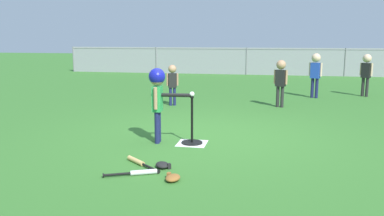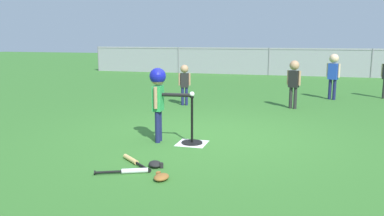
{
  "view_description": "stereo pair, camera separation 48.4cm",
  "coord_description": "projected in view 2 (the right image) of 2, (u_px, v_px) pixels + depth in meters",
  "views": [
    {
      "loc": [
        0.94,
        -6.18,
        1.6
      ],
      "look_at": [
        -0.17,
        -0.47,
        0.55
      ],
      "focal_mm": 36.85,
      "sensor_mm": 36.0,
      "label": 1
    },
    {
      "loc": [
        1.41,
        -6.06,
        1.6
      ],
      "look_at": [
        -0.17,
        -0.47,
        0.55
      ],
      "focal_mm": 36.85,
      "sensor_mm": 36.0,
      "label": 2
    }
  ],
  "objects": [
    {
      "name": "ground_plane",
      "position": [
        210.0,
        137.0,
        6.41
      ],
      "size": [
        60.0,
        60.0,
        0.0
      ],
      "primitive_type": "plane",
      "color": "#336B28"
    },
    {
      "name": "home_plate",
      "position": [
        192.0,
        143.0,
        6.01
      ],
      "size": [
        0.44,
        0.44,
        0.01
      ],
      "primitive_type": "cube",
      "color": "white",
      "rests_on": "ground_plane"
    },
    {
      "name": "batting_tee",
      "position": [
        192.0,
        136.0,
        5.98
      ],
      "size": [
        0.32,
        0.32,
        0.72
      ],
      "color": "black",
      "rests_on": "ground_plane"
    },
    {
      "name": "baseball_on_tee",
      "position": [
        192.0,
        94.0,
        5.87
      ],
      "size": [
        0.07,
        0.07,
        0.07
      ],
      "primitive_type": "sphere",
      "color": "white",
      "rests_on": "batting_tee"
    },
    {
      "name": "batter_child",
      "position": [
        158.0,
        90.0,
        5.96
      ],
      "size": [
        0.64,
        0.33,
        1.14
      ],
      "color": "#191E4C",
      "rests_on": "ground_plane"
    },
    {
      "name": "fielder_deep_center",
      "position": [
        333.0,
        70.0,
        10.07
      ],
      "size": [
        0.32,
        0.23,
        1.18
      ],
      "color": "#191E4C",
      "rests_on": "ground_plane"
    },
    {
      "name": "fielder_near_left",
      "position": [
        294.0,
        78.0,
        8.81
      ],
      "size": [
        0.3,
        0.21,
        1.09
      ],
      "color": "#262626",
      "rests_on": "ground_plane"
    },
    {
      "name": "fielder_deep_right",
      "position": [
        184.0,
        79.0,
        9.25
      ],
      "size": [
        0.27,
        0.19,
        0.96
      ],
      "color": "#191E4C",
      "rests_on": "ground_plane"
    },
    {
      "name": "spare_bat_silver",
      "position": [
        129.0,
        171.0,
        4.68
      ],
      "size": [
        0.6,
        0.31,
        0.06
      ],
      "color": "silver",
      "rests_on": "ground_plane"
    },
    {
      "name": "spare_bat_wood",
      "position": [
        133.0,
        161.0,
        5.07
      ],
      "size": [
        0.57,
        0.5,
        0.06
      ],
      "color": "#DBB266",
      "rests_on": "ground_plane"
    },
    {
      "name": "glove_by_plate",
      "position": [
        161.0,
        177.0,
        4.47
      ],
      "size": [
        0.18,
        0.24,
        0.07
      ],
      "color": "brown",
      "rests_on": "ground_plane"
    },
    {
      "name": "glove_near_bats",
      "position": [
        155.0,
        164.0,
        4.92
      ],
      "size": [
        0.25,
        0.27,
        0.07
      ],
      "color": "black",
      "rests_on": "ground_plane"
    },
    {
      "name": "outfield_fence",
      "position": [
        269.0,
        61.0,
        16.58
      ],
      "size": [
        16.06,
        0.06,
        1.15
      ],
      "color": "slate",
      "rests_on": "ground_plane"
    }
  ]
}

